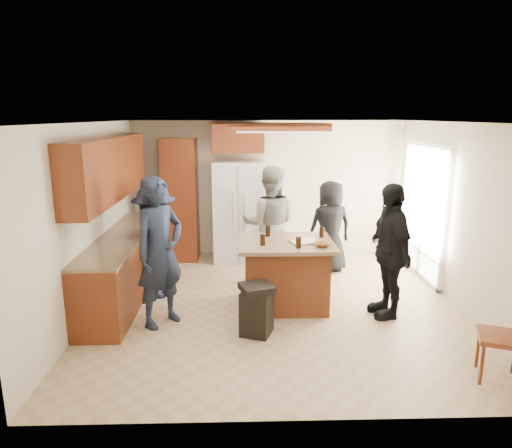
{
  "coord_description": "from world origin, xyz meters",
  "views": [
    {
      "loc": [
        -0.47,
        -5.95,
        2.59
      ],
      "look_at": [
        -0.3,
        0.07,
        1.15
      ],
      "focal_mm": 32.0,
      "sensor_mm": 36.0,
      "label": 1
    }
  ],
  "objects_px": {
    "kitchen_island": "(285,273)",
    "spindle_chair": "(504,338)",
    "person_front_left": "(160,252)",
    "refrigerator": "(239,211)",
    "person_behind_left": "(270,224)",
    "person_behind_right": "(330,227)",
    "person_side_right": "(389,251)",
    "person_counter": "(155,242)",
    "trash_bin": "(257,309)"
  },
  "relations": [
    {
      "from": "kitchen_island",
      "to": "spindle_chair",
      "type": "distance_m",
      "value": 2.74
    },
    {
      "from": "person_front_left",
      "to": "refrigerator",
      "type": "xyz_separation_m",
      "value": [
        0.95,
        2.66,
        -0.04
      ]
    },
    {
      "from": "spindle_chair",
      "to": "person_behind_left",
      "type": "bearing_deg",
      "value": 126.0
    },
    {
      "from": "person_behind_right",
      "to": "kitchen_island",
      "type": "xyz_separation_m",
      "value": [
        -0.88,
        -1.44,
        -0.3
      ]
    },
    {
      "from": "person_behind_left",
      "to": "refrigerator",
      "type": "bearing_deg",
      "value": -61.86
    },
    {
      "from": "spindle_chair",
      "to": "person_side_right",
      "type": "bearing_deg",
      "value": 113.55
    },
    {
      "from": "person_front_left",
      "to": "person_side_right",
      "type": "distance_m",
      "value": 2.92
    },
    {
      "from": "person_side_right",
      "to": "person_counter",
      "type": "bearing_deg",
      "value": -109.35
    },
    {
      "from": "refrigerator",
      "to": "person_behind_right",
      "type": "bearing_deg",
      "value": -24.88
    },
    {
      "from": "person_side_right",
      "to": "refrigerator",
      "type": "relative_size",
      "value": 0.98
    },
    {
      "from": "kitchen_island",
      "to": "person_behind_right",
      "type": "bearing_deg",
      "value": 58.73
    },
    {
      "from": "person_behind_left",
      "to": "person_behind_right",
      "type": "distance_m",
      "value": 1.1
    },
    {
      "from": "trash_bin",
      "to": "person_front_left",
      "type": "bearing_deg",
      "value": 164.86
    },
    {
      "from": "kitchen_island",
      "to": "trash_bin",
      "type": "xyz_separation_m",
      "value": [
        -0.42,
        -0.83,
        -0.16
      ]
    },
    {
      "from": "person_behind_left",
      "to": "trash_bin",
      "type": "distance_m",
      "value": 2.01
    },
    {
      "from": "person_side_right",
      "to": "refrigerator",
      "type": "bearing_deg",
      "value": -147.65
    },
    {
      "from": "person_front_left",
      "to": "trash_bin",
      "type": "relative_size",
      "value": 2.99
    },
    {
      "from": "person_behind_right",
      "to": "refrigerator",
      "type": "relative_size",
      "value": 0.86
    },
    {
      "from": "person_front_left",
      "to": "person_behind_right",
      "type": "distance_m",
      "value": 3.16
    },
    {
      "from": "person_front_left",
      "to": "person_side_right",
      "type": "height_order",
      "value": "person_front_left"
    },
    {
      "from": "person_behind_right",
      "to": "person_side_right",
      "type": "distance_m",
      "value": 1.83
    },
    {
      "from": "person_behind_right",
      "to": "trash_bin",
      "type": "distance_m",
      "value": 2.65
    },
    {
      "from": "person_counter",
      "to": "spindle_chair",
      "type": "distance_m",
      "value": 4.48
    },
    {
      "from": "person_side_right",
      "to": "spindle_chair",
      "type": "relative_size",
      "value": 1.78
    },
    {
      "from": "person_side_right",
      "to": "kitchen_island",
      "type": "relative_size",
      "value": 1.38
    },
    {
      "from": "person_behind_left",
      "to": "refrigerator",
      "type": "xyz_separation_m",
      "value": [
        -0.5,
        1.08,
        -0.02
      ]
    },
    {
      "from": "person_side_right",
      "to": "spindle_chair",
      "type": "height_order",
      "value": "person_side_right"
    },
    {
      "from": "person_behind_right",
      "to": "person_side_right",
      "type": "bearing_deg",
      "value": 89.43
    },
    {
      "from": "trash_bin",
      "to": "refrigerator",
      "type": "bearing_deg",
      "value": 94.46
    },
    {
      "from": "person_behind_right",
      "to": "kitchen_island",
      "type": "distance_m",
      "value": 1.71
    },
    {
      "from": "person_side_right",
      "to": "person_counter",
      "type": "xyz_separation_m",
      "value": [
        -3.15,
        0.74,
        -0.06
      ]
    },
    {
      "from": "person_behind_left",
      "to": "person_counter",
      "type": "xyz_separation_m",
      "value": [
        -1.68,
        -0.65,
        -0.09
      ]
    },
    {
      "from": "person_behind_left",
      "to": "person_counter",
      "type": "distance_m",
      "value": 1.81
    },
    {
      "from": "person_behind_right",
      "to": "spindle_chair",
      "type": "height_order",
      "value": "person_behind_right"
    },
    {
      "from": "person_side_right",
      "to": "spindle_chair",
      "type": "bearing_deg",
      "value": 17.48
    },
    {
      "from": "person_counter",
      "to": "kitchen_island",
      "type": "relative_size",
      "value": 1.29
    },
    {
      "from": "kitchen_island",
      "to": "refrigerator",
      "type": "bearing_deg",
      "value": 106.85
    },
    {
      "from": "kitchen_island",
      "to": "spindle_chair",
      "type": "bearing_deg",
      "value": -43.38
    },
    {
      "from": "refrigerator",
      "to": "spindle_chair",
      "type": "xyz_separation_m",
      "value": [
        2.64,
        -4.03,
        -0.45
      ]
    },
    {
      "from": "person_behind_right",
      "to": "person_behind_left",
      "type": "bearing_deg",
      "value": 5.49
    },
    {
      "from": "person_front_left",
      "to": "person_side_right",
      "type": "xyz_separation_m",
      "value": [
        2.92,
        0.18,
        -0.06
      ]
    },
    {
      "from": "person_behind_left",
      "to": "person_behind_right",
      "type": "bearing_deg",
      "value": -156.69
    },
    {
      "from": "person_side_right",
      "to": "person_counter",
      "type": "distance_m",
      "value": 3.24
    },
    {
      "from": "person_front_left",
      "to": "trash_bin",
      "type": "height_order",
      "value": "person_front_left"
    },
    {
      "from": "person_behind_right",
      "to": "trash_bin",
      "type": "xyz_separation_m",
      "value": [
        -1.3,
        -2.27,
        -0.46
      ]
    },
    {
      "from": "person_behind_right",
      "to": "trash_bin",
      "type": "bearing_deg",
      "value": 45.87
    },
    {
      "from": "person_behind_right",
      "to": "person_side_right",
      "type": "xyz_separation_m",
      "value": [
        0.44,
        -1.77,
        0.11
      ]
    },
    {
      "from": "person_counter",
      "to": "refrigerator",
      "type": "bearing_deg",
      "value": -53.22
    },
    {
      "from": "person_behind_left",
      "to": "spindle_chair",
      "type": "relative_size",
      "value": 1.84
    },
    {
      "from": "kitchen_island",
      "to": "person_side_right",
      "type": "bearing_deg",
      "value": -13.93
    }
  ]
}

